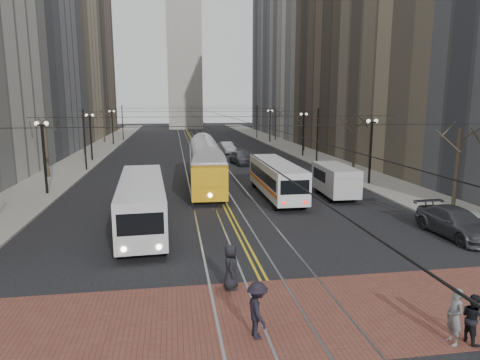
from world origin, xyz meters
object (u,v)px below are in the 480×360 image
object	(u,v)px
sedan_silver	(226,148)
pedestrian_b	(455,317)
transit_bus	(142,205)
pedestrian_a	(231,267)
rear_bus	(276,180)
pedestrian_d	(257,310)
sedan_parked	(456,223)
pedestrian_c	(473,318)
streetcar	(206,169)
sedan_grey	(241,158)
cargo_van	(335,182)

from	to	relation	value
sedan_silver	pedestrian_b	world-z (taller)	pedestrian_b
transit_bus	pedestrian_a	distance (m)	9.81
rear_bus	pedestrian_d	size ratio (longest dim) A/B	5.72
sedan_parked	pedestrian_b	xyz separation A→B (m)	(-7.00, -9.77, 0.12)
pedestrian_d	rear_bus	bearing A→B (deg)	-21.49
pedestrian_d	pedestrian_c	bearing A→B (deg)	-107.37
sedan_parked	pedestrian_a	xyz separation A→B (m)	(-13.28, -4.77, 0.14)
rear_bus	sedan_parked	bearing A→B (deg)	-55.72
rear_bus	pedestrian_a	xyz separation A→B (m)	(-5.74, -15.94, -0.45)
rear_bus	pedestrian_c	bearing A→B (deg)	-86.52
pedestrian_a	pedestrian_b	distance (m)	8.03
transit_bus	pedestrian_d	distance (m)	13.37
transit_bus	sedan_silver	size ratio (longest dim) A/B	2.41
pedestrian_b	transit_bus	bearing A→B (deg)	-140.41
pedestrian_d	pedestrian_a	bearing A→B (deg)	-0.73
streetcar	pedestrian_b	distance (m)	26.07
pedestrian_a	pedestrian_c	bearing A→B (deg)	-118.92
sedan_parked	pedestrian_a	bearing A→B (deg)	-162.95
streetcar	pedestrian_a	xyz separation A→B (m)	(-0.58, -20.42, -0.73)
rear_bus	sedan_parked	distance (m)	13.50
streetcar	pedestrian_c	xyz separation A→B (m)	(6.33, -25.42, -0.86)
sedan_grey	pedestrian_c	xyz separation A→B (m)	(1.14, -38.96, 0.00)
pedestrian_c	sedan_silver	bearing A→B (deg)	-3.24
streetcar	transit_bus	bearing A→B (deg)	-109.89
streetcar	cargo_van	bearing A→B (deg)	-26.33
pedestrian_a	rear_bus	bearing A→B (deg)	-12.84
sedan_grey	pedestrian_d	bearing A→B (deg)	-107.11
cargo_van	pedestrian_a	xyz separation A→B (m)	(-10.28, -15.20, -0.32)
pedestrian_a	sedan_parked	bearing A→B (deg)	-63.30
pedestrian_c	rear_bus	bearing A→B (deg)	-1.66
pedestrian_a	pedestrian_b	xyz separation A→B (m)	(6.28, -5.00, -0.02)
rear_bus	sedan_silver	bearing A→B (deg)	90.77
sedan_silver	pedestrian_d	size ratio (longest dim) A/B	2.64
streetcar	cargo_van	xyz separation A→B (m)	(9.70, -5.22, -0.41)
sedan_silver	pedestrian_a	bearing A→B (deg)	-104.89
transit_bus	sedan_silver	world-z (taller)	transit_bus
rear_bus	cargo_van	xyz separation A→B (m)	(4.55, -0.74, -0.14)
streetcar	pedestrian_b	world-z (taller)	streetcar
streetcar	sedan_grey	size ratio (longest dim) A/B	3.02
sedan_silver	pedestrian_a	distance (m)	45.40
cargo_van	sedan_silver	bearing A→B (deg)	101.30
pedestrian_b	pedestrian_d	size ratio (longest dim) A/B	0.97
cargo_van	pedestrian_c	bearing A→B (deg)	-97.31
sedan_grey	pedestrian_b	xyz separation A→B (m)	(0.50, -38.96, 0.11)
transit_bus	pedestrian_d	size ratio (longest dim) A/B	6.36
rear_bus	pedestrian_b	world-z (taller)	rear_bus
sedan_parked	pedestrian_b	distance (m)	12.02
sedan_silver	pedestrian_b	distance (m)	50.08
streetcar	sedan_silver	distance (m)	25.14
rear_bus	pedestrian_b	size ratio (longest dim) A/B	5.92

